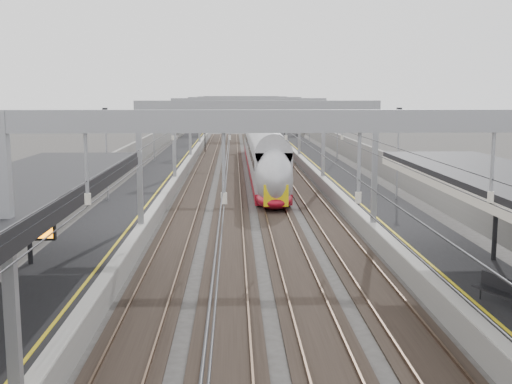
{
  "coord_description": "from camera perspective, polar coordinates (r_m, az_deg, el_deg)",
  "views": [
    {
      "loc": [
        -1.27,
        -12.05,
        7.94
      ],
      "look_at": [
        0.0,
        24.84,
        2.29
      ],
      "focal_mm": 45.0,
      "sensor_mm": 36.0,
      "label": 1
    }
  ],
  "objects": [
    {
      "name": "signal_green",
      "position": [
        87.43,
        -4.56,
        5.06
      ],
      "size": [
        0.32,
        0.32,
        3.48
      ],
      "color": "black",
      "rests_on": "ground"
    },
    {
      "name": "signal_red_far",
      "position": [
        82.92,
        2.65,
        4.88
      ],
      "size": [
        0.32,
        0.32,
        3.48
      ],
      "color": "black",
      "rests_on": "ground"
    },
    {
      "name": "wall_left",
      "position": [
        58.25,
        -11.79,
        2.27
      ],
      "size": [
        0.3,
        120.0,
        3.2
      ],
      "primitive_type": "cube",
      "color": "gray",
      "rests_on": "ground"
    },
    {
      "name": "overhead_line",
      "position": [
        63.7,
        -0.84,
        7.09
      ],
      "size": [
        13.0,
        140.0,
        6.6
      ],
      "color": "gray",
      "rests_on": "platform_left"
    },
    {
      "name": "bench",
      "position": [
        22.9,
        20.82,
        -8.01
      ],
      "size": [
        1.15,
        1.9,
        0.95
      ],
      "color": "black",
      "rests_on": "platform_right"
    },
    {
      "name": "signal_red_near",
      "position": [
        79.61,
        1.25,
        4.73
      ],
      "size": [
        0.32,
        0.32,
        3.48
      ],
      "color": "black",
      "rests_on": "ground"
    },
    {
      "name": "platform_right",
      "position": [
        58.27,
        7.2,
        1.3
      ],
      "size": [
        4.0,
        120.0,
        1.0
      ],
      "primitive_type": "cube",
      "color": "black",
      "rests_on": "ground"
    },
    {
      "name": "train",
      "position": [
        64.44,
        0.5,
        3.46
      ],
      "size": [
        2.63,
        47.86,
        4.16
      ],
      "color": "maroon",
      "rests_on": "ground"
    },
    {
      "name": "overbridge",
      "position": [
        112.08,
        -1.34,
        7.36
      ],
      "size": [
        22.0,
        2.2,
        6.9
      ],
      "color": "gray",
      "rests_on": "ground"
    },
    {
      "name": "platform_left",
      "position": [
        57.92,
        -8.63,
        1.23
      ],
      "size": [
        4.0,
        120.0,
        1.0
      ],
      "primitive_type": "cube",
      "color": "black",
      "rests_on": "ground"
    },
    {
      "name": "wall_right",
      "position": [
        58.74,
        10.31,
        2.37
      ],
      "size": [
        0.3,
        120.0,
        3.2
      ],
      "primitive_type": "cube",
      "color": "gray",
      "rests_on": "ground"
    },
    {
      "name": "tracks",
      "position": [
        57.6,
        -0.69,
        0.83
      ],
      "size": [
        11.4,
        140.0,
        0.2
      ],
      "color": "black",
      "rests_on": "ground"
    }
  ]
}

